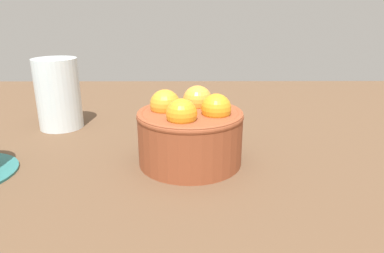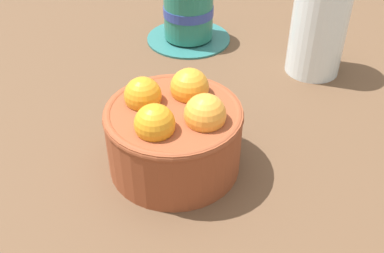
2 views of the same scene
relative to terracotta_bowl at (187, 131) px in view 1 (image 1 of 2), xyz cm
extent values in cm
cube|color=brown|center=(0.01, -0.03, -6.65)|extent=(126.23, 105.95, 4.72)
cylinder|color=brown|center=(0.01, -0.03, -0.90)|extent=(13.17, 13.17, 6.79)
torus|color=brown|center=(0.01, -0.03, 2.10)|extent=(13.37, 13.37, 1.00)
sphere|color=orange|center=(0.99, 3.14, 3.17)|extent=(3.90, 3.90, 3.90)
sphere|color=orange|center=(-3.16, 0.95, 3.17)|extent=(3.85, 3.85, 3.85)
sphere|color=orange|center=(-0.97, -3.19, 3.17)|extent=(3.65, 3.65, 3.65)
sphere|color=orange|center=(3.17, -1.01, 3.17)|extent=(3.69, 3.69, 3.69)
cylinder|color=silver|center=(-21.60, 14.13, 1.46)|extent=(7.04, 7.04, 11.49)
camera|label=1|loc=(0.35, -41.33, 14.67)|focal=32.40mm
camera|label=2|loc=(34.61, 8.00, 28.16)|focal=43.69mm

